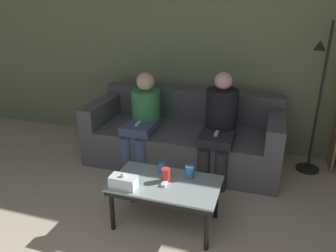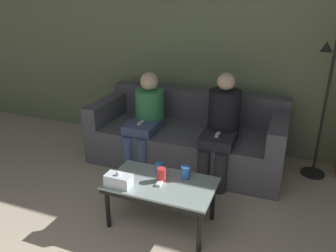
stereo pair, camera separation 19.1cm
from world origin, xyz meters
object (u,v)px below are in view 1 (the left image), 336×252
(game_remote, at_px, (166,182))
(seated_person_left_end, at_px, (143,116))
(couch, at_px, (184,137))
(cup_near_left, at_px, (166,175))
(coffee_table, at_px, (166,187))
(cup_far_center, at_px, (162,168))
(cup_near_right, at_px, (189,172))
(tissue_box, at_px, (123,182))
(seated_person_mid_left, at_px, (220,122))
(standing_lamp, at_px, (324,84))

(game_remote, xyz_separation_m, seated_person_left_end, (-0.61, 1.04, 0.16))
(couch, distance_m, cup_near_left, 1.24)
(coffee_table, bearing_deg, cup_far_center, 117.62)
(couch, xyz_separation_m, cup_near_right, (0.34, -1.10, 0.17))
(tissue_box, height_order, seated_person_left_end, seated_person_left_end)
(coffee_table, distance_m, seated_person_mid_left, 1.10)
(cup_near_right, bearing_deg, cup_near_left, -147.99)
(cup_far_center, distance_m, seated_person_left_end, 1.04)
(coffee_table, bearing_deg, cup_near_right, 39.53)
(cup_near_right, height_order, cup_far_center, cup_near_right)
(seated_person_mid_left, bearing_deg, standing_lamp, 21.00)
(cup_far_center, height_order, standing_lamp, standing_lamp)
(coffee_table, xyz_separation_m, cup_near_right, (0.17, 0.14, 0.10))
(standing_lamp, relative_size, seated_person_left_end, 1.55)
(cup_near_left, relative_size, game_remote, 0.78)
(cup_near_left, relative_size, tissue_box, 0.53)
(coffee_table, height_order, tissue_box, tissue_box)
(couch, height_order, cup_near_left, couch)
(cup_far_center, xyz_separation_m, seated_person_mid_left, (0.36, 0.88, 0.15))
(cup_far_center, bearing_deg, seated_person_mid_left, 67.97)
(cup_near_left, xyz_separation_m, cup_far_center, (-0.07, 0.13, -0.01))
(coffee_table, height_order, cup_near_left, cup_near_left)
(cup_far_center, relative_size, standing_lamp, 0.06)
(tissue_box, height_order, game_remote, tissue_box)
(coffee_table, relative_size, standing_lamp, 0.55)
(cup_near_right, distance_m, seated_person_left_end, 1.19)
(cup_near_left, bearing_deg, cup_near_right, 32.01)
(cup_near_left, relative_size, standing_lamp, 0.07)
(cup_near_left, bearing_deg, cup_far_center, 120.40)
(cup_near_right, xyz_separation_m, game_remote, (-0.17, -0.14, -0.05))
(coffee_table, height_order, standing_lamp, standing_lamp)
(tissue_box, bearing_deg, standing_lamp, 44.98)
(game_remote, relative_size, seated_person_left_end, 0.14)
(cup_near_left, bearing_deg, couch, 97.54)
(coffee_table, bearing_deg, standing_lamp, 47.84)
(standing_lamp, height_order, seated_person_left_end, standing_lamp)
(tissue_box, bearing_deg, game_remote, 29.17)
(couch, xyz_separation_m, cup_near_left, (0.16, -1.21, 0.17))
(cup_far_center, height_order, seated_person_left_end, seated_person_left_end)
(coffee_table, bearing_deg, game_remote, -90.00)
(seated_person_mid_left, bearing_deg, cup_near_left, -105.72)
(cup_near_right, relative_size, game_remote, 0.76)
(cup_near_left, xyz_separation_m, seated_person_left_end, (-0.60, 1.01, 0.11))
(couch, xyz_separation_m, tissue_box, (-0.14, -1.41, 0.17))
(cup_near_right, xyz_separation_m, tissue_box, (-0.48, -0.31, -0.01))
(couch, bearing_deg, cup_near_left, -82.46)
(couch, height_order, cup_near_right, couch)
(coffee_table, distance_m, cup_near_right, 0.24)
(cup_far_center, xyz_separation_m, seated_person_left_end, (-0.53, 0.88, 0.13))
(game_remote, xyz_separation_m, seated_person_mid_left, (0.28, 1.04, 0.19))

